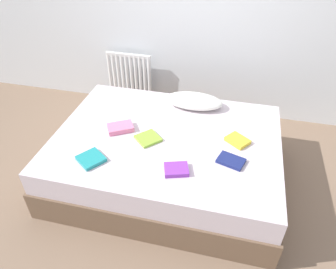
{
  "coord_description": "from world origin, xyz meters",
  "views": [
    {
      "loc": [
        0.52,
        -2.1,
        2.18
      ],
      "look_at": [
        0.0,
        0.05,
        0.48
      ],
      "focal_mm": 33.32,
      "sensor_mm": 36.0,
      "label": 1
    }
  ],
  "objects_px": {
    "textbook_navy": "(231,161)",
    "textbook_yellow": "(237,140)",
    "radiator": "(130,77)",
    "textbook_purple": "(176,170)",
    "textbook_pink": "(120,128)",
    "pillow": "(194,101)",
    "textbook_teal": "(91,159)",
    "bed": "(167,158)",
    "textbook_lime": "(148,138)"
  },
  "relations": [
    {
      "from": "textbook_teal",
      "to": "textbook_lime",
      "type": "distance_m",
      "value": 0.52
    },
    {
      "from": "textbook_pink",
      "to": "pillow",
      "type": "bearing_deg",
      "value": 12.72
    },
    {
      "from": "textbook_teal",
      "to": "textbook_yellow",
      "type": "distance_m",
      "value": 1.23
    },
    {
      "from": "bed",
      "to": "textbook_yellow",
      "type": "distance_m",
      "value": 0.67
    },
    {
      "from": "radiator",
      "to": "textbook_yellow",
      "type": "height_order",
      "value": "radiator"
    },
    {
      "from": "textbook_purple",
      "to": "textbook_pink",
      "type": "height_order",
      "value": "textbook_pink"
    },
    {
      "from": "pillow",
      "to": "textbook_pink",
      "type": "distance_m",
      "value": 0.79
    },
    {
      "from": "pillow",
      "to": "textbook_navy",
      "type": "distance_m",
      "value": 0.86
    },
    {
      "from": "textbook_lime",
      "to": "bed",
      "type": "bearing_deg",
      "value": -16.52
    },
    {
      "from": "radiator",
      "to": "textbook_teal",
      "type": "bearing_deg",
      "value": -81.09
    },
    {
      "from": "radiator",
      "to": "pillow",
      "type": "height_order",
      "value": "radiator"
    },
    {
      "from": "bed",
      "to": "textbook_teal",
      "type": "height_order",
      "value": "textbook_teal"
    },
    {
      "from": "textbook_yellow",
      "to": "textbook_pink",
      "type": "bearing_deg",
      "value": -139.25
    },
    {
      "from": "bed",
      "to": "textbook_yellow",
      "type": "bearing_deg",
      "value": 5.86
    },
    {
      "from": "textbook_navy",
      "to": "textbook_purple",
      "type": "bearing_deg",
      "value": -135.3
    },
    {
      "from": "textbook_yellow",
      "to": "textbook_purple",
      "type": "bearing_deg",
      "value": -95.42
    },
    {
      "from": "textbook_navy",
      "to": "textbook_yellow",
      "type": "xyz_separation_m",
      "value": [
        0.03,
        0.27,
        0.0
      ]
    },
    {
      "from": "textbook_navy",
      "to": "textbook_yellow",
      "type": "bearing_deg",
      "value": 100.27
    },
    {
      "from": "bed",
      "to": "radiator",
      "type": "bearing_deg",
      "value": 122.68
    },
    {
      "from": "radiator",
      "to": "textbook_pink",
      "type": "bearing_deg",
      "value": -74.14
    },
    {
      "from": "textbook_teal",
      "to": "textbook_yellow",
      "type": "xyz_separation_m",
      "value": [
        1.12,
        0.51,
        0.0
      ]
    },
    {
      "from": "radiator",
      "to": "textbook_pink",
      "type": "distance_m",
      "value": 1.26
    },
    {
      "from": "pillow",
      "to": "textbook_teal",
      "type": "height_order",
      "value": "pillow"
    },
    {
      "from": "textbook_pink",
      "to": "textbook_teal",
      "type": "relative_size",
      "value": 1.18
    },
    {
      "from": "textbook_yellow",
      "to": "bed",
      "type": "bearing_deg",
      "value": -137.18
    },
    {
      "from": "bed",
      "to": "textbook_navy",
      "type": "relative_size",
      "value": 9.7
    },
    {
      "from": "pillow",
      "to": "textbook_purple",
      "type": "relative_size",
      "value": 3.12
    },
    {
      "from": "radiator",
      "to": "textbook_purple",
      "type": "relative_size",
      "value": 3.27
    },
    {
      "from": "pillow",
      "to": "textbook_navy",
      "type": "xyz_separation_m",
      "value": [
        0.43,
        -0.74,
        -0.05
      ]
    },
    {
      "from": "pillow",
      "to": "textbook_pink",
      "type": "xyz_separation_m",
      "value": [
        -0.57,
        -0.54,
        -0.04
      ]
    },
    {
      "from": "textbook_navy",
      "to": "textbook_pink",
      "type": "height_order",
      "value": "textbook_pink"
    },
    {
      "from": "textbook_purple",
      "to": "textbook_lime",
      "type": "bearing_deg",
      "value": 116.77
    },
    {
      "from": "textbook_navy",
      "to": "textbook_pink",
      "type": "distance_m",
      "value": 1.02
    },
    {
      "from": "textbook_purple",
      "to": "textbook_navy",
      "type": "xyz_separation_m",
      "value": [
        0.4,
        0.21,
        -0.01
      ]
    },
    {
      "from": "bed",
      "to": "pillow",
      "type": "bearing_deg",
      "value": 74.88
    },
    {
      "from": "bed",
      "to": "textbook_pink",
      "type": "relative_size",
      "value": 8.93
    },
    {
      "from": "textbook_navy",
      "to": "textbook_pink",
      "type": "xyz_separation_m",
      "value": [
        -1.0,
        0.2,
        0.01
      ]
    },
    {
      "from": "bed",
      "to": "pillow",
      "type": "height_order",
      "value": "pillow"
    },
    {
      "from": "bed",
      "to": "textbook_yellow",
      "type": "height_order",
      "value": "textbook_yellow"
    },
    {
      "from": "pillow",
      "to": "textbook_yellow",
      "type": "relative_size",
      "value": 3.11
    },
    {
      "from": "radiator",
      "to": "textbook_yellow",
      "type": "bearing_deg",
      "value": -39.52
    },
    {
      "from": "textbook_purple",
      "to": "radiator",
      "type": "bearing_deg",
      "value": 102.53
    },
    {
      "from": "bed",
      "to": "textbook_pink",
      "type": "distance_m",
      "value": 0.51
    },
    {
      "from": "pillow",
      "to": "textbook_teal",
      "type": "distance_m",
      "value": 1.18
    },
    {
      "from": "textbook_purple",
      "to": "textbook_yellow",
      "type": "distance_m",
      "value": 0.64
    },
    {
      "from": "textbook_teal",
      "to": "textbook_navy",
      "type": "bearing_deg",
      "value": -41.52
    },
    {
      "from": "textbook_purple",
      "to": "textbook_teal",
      "type": "relative_size",
      "value": 0.96
    },
    {
      "from": "bed",
      "to": "radiator",
      "type": "xyz_separation_m",
      "value": [
        -0.77,
        1.2,
        0.14
      ]
    },
    {
      "from": "bed",
      "to": "textbook_lime",
      "type": "bearing_deg",
      "value": -149.64
    },
    {
      "from": "bed",
      "to": "pillow",
      "type": "relative_size",
      "value": 3.51
    }
  ]
}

